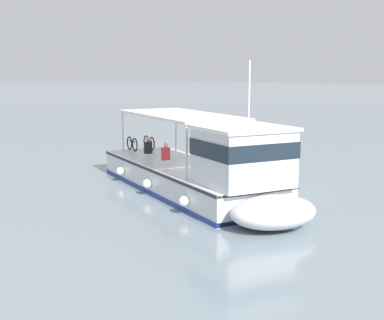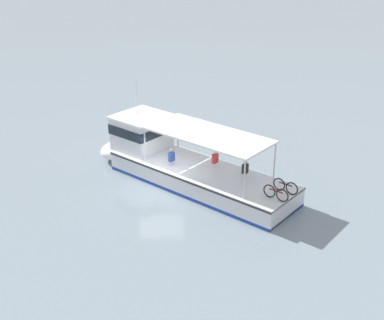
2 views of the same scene
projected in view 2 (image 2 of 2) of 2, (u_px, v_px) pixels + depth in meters
ground_plane at (160, 187)px, 26.58m from camera, size 400.00×400.00×0.00m
ferry_main at (178, 161)px, 27.21m from camera, size 10.84×11.48×5.32m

